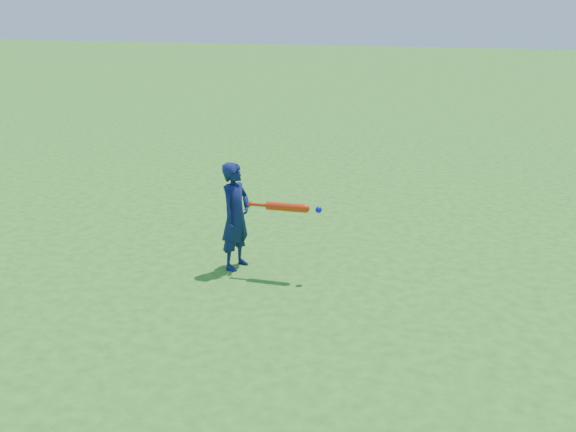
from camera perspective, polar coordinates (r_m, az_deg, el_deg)
The scene contains 3 objects.
ground at distance 5.88m, azimuth -0.54°, elevation -5.25°, with size 80.00×80.00×0.00m, color #26721B.
child at distance 5.91m, azimuth -4.67°, elevation -0.00°, with size 0.37×0.24×1.01m, color #10194C.
bat_swing at distance 5.67m, azimuth 0.12°, elevation 0.78°, with size 0.67×0.10×0.08m.
Camera 1 is at (1.87, -5.08, 2.30)m, focal length 40.00 mm.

